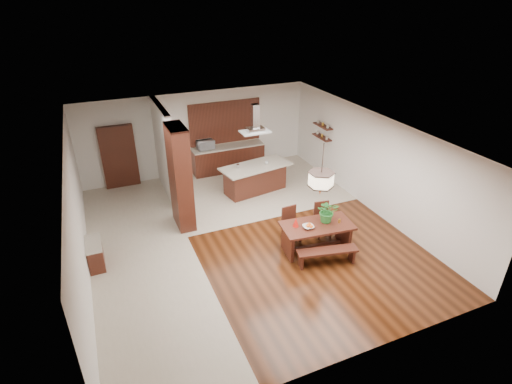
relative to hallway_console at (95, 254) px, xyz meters
name	(u,v)px	position (x,y,z in m)	size (l,w,h in m)	color
room_shell	(245,165)	(3.81, -0.20, 1.75)	(9.00, 9.04, 2.92)	#331609
tile_hallway	(143,259)	(1.06, -0.20, -0.31)	(2.50, 9.00, 0.01)	#BFB39F
tile_kitchen	(253,188)	(5.06, 2.30, -0.31)	(5.50, 4.00, 0.01)	#BFB39F
soffit_band	(244,134)	(3.81, -0.20, 2.57)	(8.00, 9.00, 0.02)	#381D0E
partition_pier	(180,178)	(2.41, 1.00, 1.14)	(0.45, 1.00, 2.90)	black
partition_stub	(164,151)	(2.41, 3.10, 1.14)	(0.18, 2.40, 2.90)	silver
hallway_console	(95,254)	(0.00, 0.00, 0.00)	(0.37, 0.88, 0.63)	black
hallway_doorway	(119,157)	(1.11, 4.20, 0.74)	(1.10, 0.20, 2.10)	black
rear_counter	(228,158)	(4.81, 4.00, 0.16)	(2.60, 0.62, 0.95)	black
kitchen_window	(225,122)	(4.81, 4.26, 1.44)	(2.60, 0.08, 1.50)	olive
shelf_lower	(322,137)	(7.68, 2.40, 1.08)	(0.26, 0.90, 0.04)	black
shelf_upper	(323,126)	(7.68, 2.40, 1.49)	(0.26, 0.90, 0.04)	black
dining_table	(317,231)	(5.21, -1.52, 0.23)	(1.87, 1.08, 0.74)	black
dining_bench	(327,257)	(5.14, -2.16, -0.11)	(1.48, 0.32, 0.42)	black
dining_chair_left	(292,225)	(4.83, -0.93, 0.16)	(0.42, 0.42, 0.95)	black
dining_chair_right	(323,220)	(5.71, -1.03, 0.16)	(0.42, 0.42, 0.94)	black
pendant_lantern	(322,170)	(5.21, -1.52, 1.93)	(0.64, 0.64, 1.31)	beige
foliage_plant	(327,211)	(5.50, -1.48, 0.72)	(0.53, 0.46, 0.59)	#27752D
fruit_bowl	(308,227)	(4.92, -1.57, 0.46)	(0.27, 0.27, 0.07)	beige
napkin_cone	(296,222)	(4.68, -1.38, 0.54)	(0.15, 0.15, 0.23)	red
gold_ornament	(339,221)	(5.77, -1.65, 0.47)	(0.06, 0.06, 0.09)	gold
kitchen_island	(255,178)	(5.05, 2.08, 0.16)	(2.39, 1.35, 0.93)	black
range_hood	(255,119)	(5.05, 2.09, 2.15)	(0.90, 0.55, 0.87)	silver
island_cup	(267,163)	(5.42, 2.02, 0.66)	(0.11, 0.11, 0.09)	silver
microwave	(205,145)	(3.99, 4.03, 0.79)	(0.57, 0.38, 0.31)	silver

